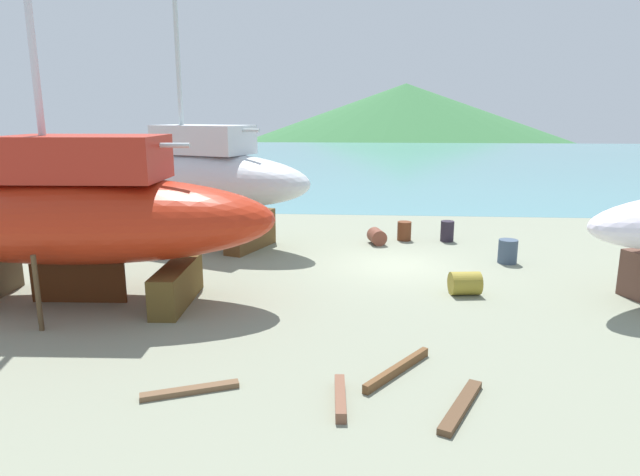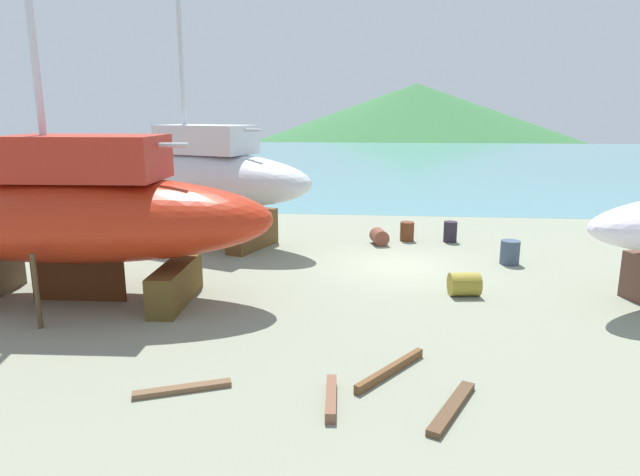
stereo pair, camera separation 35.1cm
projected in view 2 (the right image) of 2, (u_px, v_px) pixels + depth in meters
name	position (u px, v px, depth m)	size (l,w,h in m)	color
ground_plane	(398.00, 284.00, 16.73)	(45.14, 45.14, 0.00)	gray
sea_water	(381.00, 160.00, 60.16)	(148.79, 66.93, 0.01)	teal
headland_hill	(415.00, 131.00, 151.75)	(143.74, 143.74, 25.15)	#356D3B
sailboat_large_starboard	(73.00, 214.00, 14.70)	(10.96, 4.12, 17.14)	#4C402C
sailboat_mid_port	(198.00, 177.00, 21.50)	(10.40, 6.53, 14.55)	brown
barrel_rust_far	(510.00, 252.00, 18.81)	(0.64, 0.64, 0.82)	#3C4C62
barrel_rust_mid	(407.00, 231.00, 22.24)	(0.56, 0.56, 0.76)	#602F19
barrel_blue_faded	(464.00, 284.00, 15.59)	(0.66, 0.66, 0.84)	olive
barrel_tipped_center	(450.00, 232.00, 22.02)	(0.53, 0.53, 0.82)	#29222E
barrel_tar_black	(379.00, 237.00, 21.64)	(0.60, 0.60, 0.83)	brown
barrel_tipped_left	(30.00, 235.00, 21.17)	(0.54, 0.54, 0.91)	brown
timber_plank_near	(391.00, 370.00, 10.94)	(2.21, 0.13, 0.18)	brown
timber_short_cross	(183.00, 389.00, 10.26)	(1.79, 0.20, 0.11)	brown
timber_plank_far	(452.00, 408.00, 9.60)	(1.94, 0.24, 0.12)	brown
timber_long_fore	(331.00, 398.00, 9.85)	(1.42, 0.19, 0.20)	brown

